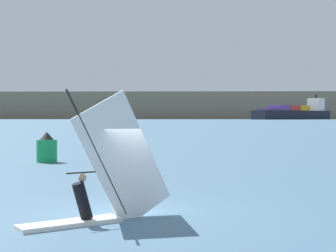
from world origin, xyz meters
The scene contains 5 objects.
ground_plane centered at (0.00, 0.00, 0.00)m, with size 4000.00×4000.00×0.00m, color #476B84.
windsurfer centered at (-0.45, -1.37, 0.91)m, with size 3.36×3.59×3.86m.
cargo_ship centered at (15.67, 815.35, 10.13)m, with size 119.80×132.49×39.84m.
distant_headland centered at (-174.93, 1178.76, 25.60)m, with size 1263.08×480.44×51.21m, color #756B56.
channel_buoy centered at (-10.17, 15.77, 0.85)m, with size 1.28×1.28×1.92m.
Camera 1 is at (4.48, -14.62, 2.81)m, focal length 56.08 mm.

